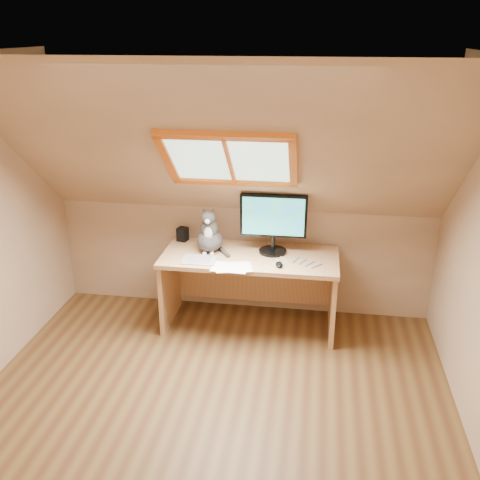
# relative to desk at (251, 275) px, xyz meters

# --- Properties ---
(ground) EXTENTS (3.50, 3.50, 0.00)m
(ground) POSITION_rel_desk_xyz_m (-0.12, -1.45, -0.48)
(ground) COLOR brown
(ground) RESTS_ON ground
(room_shell) EXTENTS (3.52, 3.52, 2.41)m
(room_shell) POSITION_rel_desk_xyz_m (-0.12, -1.54, 0.95)
(room_shell) COLOR tan
(room_shell) RESTS_ON ground
(desk) EXTENTS (1.54, 0.67, 0.70)m
(desk) POSITION_rel_desk_xyz_m (0.00, 0.00, 0.00)
(desk) COLOR tan
(desk) RESTS_ON ground
(monitor) EXTENTS (0.58, 0.24, 0.53)m
(monitor) POSITION_rel_desk_xyz_m (0.19, 0.02, 0.52)
(monitor) COLOR black
(monitor) RESTS_ON desk
(cat) EXTENTS (0.24, 0.29, 0.42)m
(cat) POSITION_rel_desk_xyz_m (-0.36, -0.03, 0.37)
(cat) COLOR #413C3A
(cat) RESTS_ON desk
(desk_speaker) EXTENTS (0.11, 0.11, 0.13)m
(desk_speaker) POSITION_rel_desk_xyz_m (-0.67, 0.18, 0.28)
(desk_speaker) COLOR black
(desk_speaker) RESTS_ON desk
(graphics_tablet) EXTENTS (0.29, 0.20, 0.01)m
(graphics_tablet) POSITION_rel_desk_xyz_m (-0.41, -0.25, 0.22)
(graphics_tablet) COLOR #B2B2B7
(graphics_tablet) RESTS_ON desk
(mouse) EXTENTS (0.07, 0.11, 0.03)m
(mouse) POSITION_rel_desk_xyz_m (0.27, -0.26, 0.23)
(mouse) COLOR black
(mouse) RESTS_ON desk
(papers) EXTENTS (0.33, 0.27, 0.00)m
(papers) POSITION_rel_desk_xyz_m (-0.16, -0.33, 0.22)
(papers) COLOR white
(papers) RESTS_ON desk
(cables) EXTENTS (0.51, 0.26, 0.01)m
(cables) POSITION_rel_desk_xyz_m (0.40, -0.19, 0.22)
(cables) COLOR silver
(cables) RESTS_ON desk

